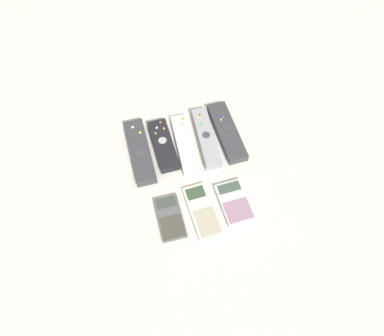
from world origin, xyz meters
TOP-DOWN VIEW (x-y plane):
  - ground_plane at (0.00, 0.00)m, footprint 3.00×3.00m
  - remote_0 at (-0.14, 0.12)m, footprint 0.06×0.22m
  - remote_1 at (-0.06, 0.13)m, footprint 0.06×0.18m
  - remote_2 at (0.00, 0.12)m, footprint 0.05×0.21m
  - remote_3 at (0.07, 0.12)m, footprint 0.06×0.21m
  - remote_4 at (0.13, 0.13)m, footprint 0.07×0.22m
  - calculator_0 at (-0.09, -0.10)m, footprint 0.07×0.13m
  - calculator_1 at (-0.01, -0.10)m, footprint 0.07×0.16m
  - calculator_2 at (0.09, -0.10)m, footprint 0.08×0.13m

SIDE VIEW (x-z plane):
  - ground_plane at x=0.00m, z-range 0.00..0.00m
  - calculator_1 at x=-0.01m, z-range 0.00..0.01m
  - calculator_0 at x=-0.09m, z-range 0.00..0.01m
  - calculator_2 at x=0.09m, z-range 0.00..0.01m
  - remote_2 at x=0.00m, z-range 0.00..0.02m
  - remote_4 at x=0.13m, z-range 0.00..0.02m
  - remote_1 at x=-0.06m, z-range 0.00..0.03m
  - remote_3 at x=0.07m, z-range 0.00..0.03m
  - remote_0 at x=-0.14m, z-range 0.00..0.03m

